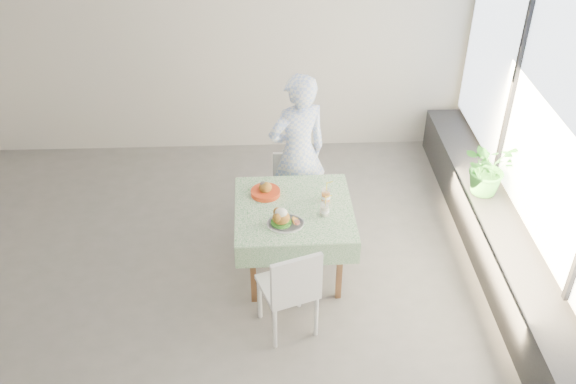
{
  "coord_description": "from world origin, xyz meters",
  "views": [
    {
      "loc": [
        0.63,
        -4.45,
        4.12
      ],
      "look_at": [
        0.82,
        0.19,
        0.88
      ],
      "focal_mm": 40.0,
      "sensor_mm": 36.0,
      "label": 1
    }
  ],
  "objects_px": {
    "juice_cup_orange": "(326,196)",
    "potted_plant": "(489,167)",
    "chair_far": "(291,207)",
    "diner": "(298,154)",
    "chair_near": "(288,303)",
    "cafe_table": "(294,233)",
    "main_dish": "(283,220)"
  },
  "relations": [
    {
      "from": "cafe_table",
      "to": "diner",
      "type": "xyz_separation_m",
      "value": [
        0.07,
        0.75,
        0.38
      ]
    },
    {
      "from": "diner",
      "to": "juice_cup_orange",
      "type": "bearing_deg",
      "value": 84.78
    },
    {
      "from": "diner",
      "to": "main_dish",
      "type": "height_order",
      "value": "diner"
    },
    {
      "from": "diner",
      "to": "potted_plant",
      "type": "bearing_deg",
      "value": 149.88
    },
    {
      "from": "chair_far",
      "to": "main_dish",
      "type": "xyz_separation_m",
      "value": [
        -0.11,
        -0.94,
        0.55
      ]
    },
    {
      "from": "chair_far",
      "to": "cafe_table",
      "type": "bearing_deg",
      "value": -90.92
    },
    {
      "from": "chair_near",
      "to": "chair_far",
      "type": "bearing_deg",
      "value": 86.35
    },
    {
      "from": "cafe_table",
      "to": "chair_far",
      "type": "bearing_deg",
      "value": 89.08
    },
    {
      "from": "cafe_table",
      "to": "chair_far",
      "type": "distance_m",
      "value": 0.73
    },
    {
      "from": "cafe_table",
      "to": "main_dish",
      "type": "height_order",
      "value": "main_dish"
    },
    {
      "from": "chair_near",
      "to": "potted_plant",
      "type": "height_order",
      "value": "potted_plant"
    },
    {
      "from": "main_dish",
      "to": "diner",
      "type": "bearing_deg",
      "value": 79.92
    },
    {
      "from": "cafe_table",
      "to": "chair_near",
      "type": "height_order",
      "value": "chair_near"
    },
    {
      "from": "chair_far",
      "to": "main_dish",
      "type": "height_order",
      "value": "main_dish"
    },
    {
      "from": "main_dish",
      "to": "potted_plant",
      "type": "bearing_deg",
      "value": 21.02
    },
    {
      "from": "main_dish",
      "to": "juice_cup_orange",
      "type": "distance_m",
      "value": 0.51
    },
    {
      "from": "main_dish",
      "to": "juice_cup_orange",
      "type": "xyz_separation_m",
      "value": [
        0.39,
        0.33,
        0.0
      ]
    },
    {
      "from": "main_dish",
      "to": "potted_plant",
      "type": "relative_size",
      "value": 0.57
    },
    {
      "from": "juice_cup_orange",
      "to": "potted_plant",
      "type": "height_order",
      "value": "potted_plant"
    },
    {
      "from": "juice_cup_orange",
      "to": "potted_plant",
      "type": "bearing_deg",
      "value": 15.33
    },
    {
      "from": "diner",
      "to": "chair_near",
      "type": "bearing_deg",
      "value": 60.85
    },
    {
      "from": "chair_near",
      "to": "main_dish",
      "type": "bearing_deg",
      "value": 92.76
    },
    {
      "from": "chair_near",
      "to": "potted_plant",
      "type": "relative_size",
      "value": 1.61
    },
    {
      "from": "chair_far",
      "to": "juice_cup_orange",
      "type": "distance_m",
      "value": 0.87
    },
    {
      "from": "potted_plant",
      "to": "diner",
      "type": "bearing_deg",
      "value": 173.09
    },
    {
      "from": "juice_cup_orange",
      "to": "diner",
      "type": "bearing_deg",
      "value": 107.99
    },
    {
      "from": "cafe_table",
      "to": "juice_cup_orange",
      "type": "distance_m",
      "value": 0.46
    },
    {
      "from": "potted_plant",
      "to": "chair_near",
      "type": "bearing_deg",
      "value": -147.75
    },
    {
      "from": "diner",
      "to": "juice_cup_orange",
      "type": "xyz_separation_m",
      "value": [
        0.22,
        -0.67,
        -0.04
      ]
    },
    {
      "from": "chair_far",
      "to": "potted_plant",
      "type": "xyz_separation_m",
      "value": [
        1.9,
        -0.16,
        0.54
      ]
    },
    {
      "from": "chair_far",
      "to": "main_dish",
      "type": "distance_m",
      "value": 1.09
    },
    {
      "from": "cafe_table",
      "to": "potted_plant",
      "type": "xyz_separation_m",
      "value": [
        1.91,
        0.53,
        0.32
      ]
    }
  ]
}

